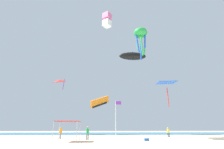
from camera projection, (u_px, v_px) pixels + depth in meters
The scene contains 14 objects.
ground at pixel (109, 143), 17.54m from camera, with size 110.00×110.00×0.10m, color beige.
ocean_strip at pixel (106, 133), 43.63m from camera, with size 110.00×18.00×0.03m, color teal.
canopy_tent at pixel (68, 122), 19.56m from camera, with size 2.69×2.69×2.30m.
person_near_tent at pixel (168, 131), 27.31m from camera, with size 0.38×0.40×1.60m.
person_leftmost at pixel (88, 132), 21.96m from camera, with size 0.41×0.41×1.71m.
person_central at pixel (61, 132), 23.37m from camera, with size 0.40×0.42×1.67m.
banner_flag at pixel (116, 118), 16.35m from camera, with size 0.61×0.06×4.19m.
cooler_box at pixel (147, 139), 19.98m from camera, with size 0.57×0.37×0.35m.
kite_parafoil_orange at pixel (100, 102), 38.10m from camera, with size 4.20×4.39×3.48m.
kite_delta_red at pixel (59, 81), 39.48m from camera, with size 4.56×4.58×3.17m.
kite_diamond_blue at pixel (167, 84), 25.86m from camera, with size 3.18×3.17×3.97m.
kite_octopus_green at pixel (141, 34), 35.06m from camera, with size 4.10×4.10×6.89m.
kite_box_pink at pixel (107, 20), 33.70m from camera, with size 2.06×2.05×3.11m.
kite_inflatable_black at pixel (133, 56), 42.56m from camera, with size 7.06×2.54×2.84m.
Camera 1 is at (-0.57, -18.98, 1.62)m, focal length 26.01 mm.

